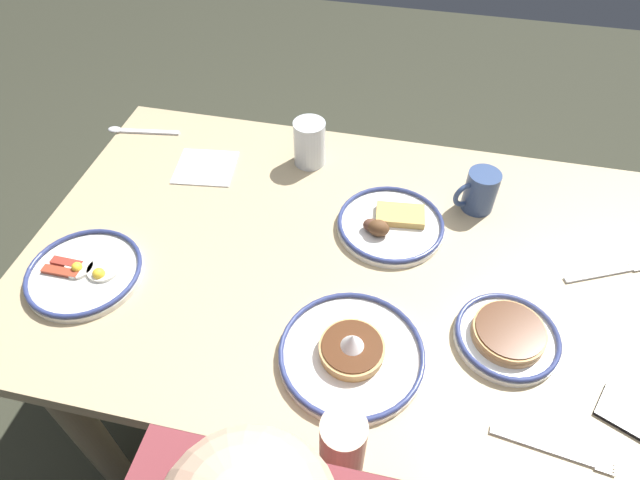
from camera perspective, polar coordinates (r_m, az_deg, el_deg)
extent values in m
plane|color=#323426|center=(1.83, 2.14, -17.55)|extent=(6.00, 6.00, 0.00)
cube|color=tan|center=(1.20, 3.10, -2.45)|extent=(1.44, 0.90, 0.04)
cylinder|color=#968463|center=(1.78, 24.46, -5.18)|extent=(0.08, 0.08, 0.72)
cylinder|color=#968463|center=(1.85, -14.30, 1.04)|extent=(0.08, 0.08, 0.72)
cylinder|color=#968463|center=(1.54, -24.21, -17.17)|extent=(0.08, 0.08, 0.72)
cylinder|color=white|center=(1.25, 7.48, 1.47)|extent=(0.25, 0.25, 0.01)
torus|color=navy|center=(1.24, 7.54, 1.86)|extent=(0.25, 0.25, 0.01)
cube|color=tan|center=(1.26, 8.53, 2.64)|extent=(0.12, 0.08, 0.02)
ellipsoid|color=brown|center=(1.21, 6.20, 1.38)|extent=(0.04, 0.03, 0.03)
ellipsoid|color=brown|center=(1.22, 6.45, 1.39)|extent=(0.04, 0.03, 0.03)
ellipsoid|color=brown|center=(1.22, 5.52, 1.57)|extent=(0.04, 0.03, 0.03)
ellipsoid|color=brown|center=(1.21, 6.24, 1.28)|extent=(0.05, 0.04, 0.04)
cylinder|color=white|center=(1.11, 19.20, -9.86)|extent=(0.20, 0.20, 0.01)
torus|color=navy|center=(1.10, 19.35, -9.52)|extent=(0.20, 0.20, 0.01)
cylinder|color=tan|center=(1.10, 19.37, -9.49)|extent=(0.14, 0.14, 0.01)
cylinder|color=tan|center=(1.09, 19.52, -9.14)|extent=(0.14, 0.14, 0.01)
cylinder|color=#4C2814|center=(1.09, 19.62, -8.92)|extent=(0.13, 0.13, 0.00)
cylinder|color=silver|center=(1.04, 3.36, -12.13)|extent=(0.28, 0.28, 0.01)
torus|color=navy|center=(1.03, 3.39, -11.79)|extent=(0.28, 0.28, 0.01)
cylinder|color=tan|center=(1.02, 3.39, -11.76)|extent=(0.12, 0.12, 0.01)
cylinder|color=tan|center=(1.01, 3.42, -11.41)|extent=(0.12, 0.12, 0.01)
cylinder|color=#4C2814|center=(1.01, 3.44, -11.19)|extent=(0.11, 0.11, 0.00)
cone|color=white|center=(0.99, 3.48, -10.65)|extent=(0.04, 0.04, 0.03)
cylinder|color=silver|center=(1.25, -23.68, -3.36)|extent=(0.24, 0.24, 0.01)
torus|color=navy|center=(1.24, -23.85, -3.01)|extent=(0.24, 0.24, 0.01)
cylinder|color=white|center=(1.23, -22.01, -2.90)|extent=(0.07, 0.07, 0.01)
sphere|color=yellow|center=(1.22, -22.47, -3.34)|extent=(0.03, 0.03, 0.03)
cylinder|color=white|center=(1.25, -24.26, -2.70)|extent=(0.06, 0.06, 0.01)
sphere|color=yellow|center=(1.25, -24.43, -2.66)|extent=(0.02, 0.02, 0.02)
cube|color=maroon|center=(1.27, -25.33, -2.20)|extent=(0.07, 0.02, 0.01)
cube|color=#9F3B25|center=(1.26, -25.88, -3.04)|extent=(0.08, 0.02, 0.01)
cylinder|color=#334772|center=(1.32, 16.72, 5.03)|extent=(0.08, 0.08, 0.10)
torus|color=#334772|center=(1.30, 15.32, 4.68)|extent=(0.07, 0.05, 0.07)
cylinder|color=brown|center=(1.30, 17.03, 6.11)|extent=(0.06, 0.06, 0.01)
cylinder|color=silver|center=(1.39, -1.12, 10.28)|extent=(0.08, 0.08, 0.12)
cylinder|color=black|center=(1.40, -1.11, 9.69)|extent=(0.07, 0.07, 0.08)
cube|color=white|center=(1.44, -12.07, 7.57)|extent=(0.17, 0.16, 0.00)
cube|color=silver|center=(1.03, 23.19, -19.73)|extent=(0.20, 0.04, 0.01)
cube|color=silver|center=(1.05, 28.07, -20.96)|extent=(0.03, 0.01, 0.00)
cube|color=silver|center=(1.06, 28.07, -20.67)|extent=(0.03, 0.01, 0.00)
cube|color=silver|center=(1.06, 28.07, -20.38)|extent=(0.03, 0.01, 0.00)
cube|color=silver|center=(1.06, 28.08, -20.09)|extent=(0.03, 0.01, 0.00)
cube|color=silver|center=(1.30, 27.96, -3.14)|extent=(0.17, 0.09, 0.01)
cube|color=silver|center=(1.35, 30.81, -2.54)|extent=(0.03, 0.02, 0.00)
cube|color=silver|center=(1.35, 30.68, -2.35)|extent=(0.03, 0.02, 0.00)
cube|color=silver|center=(1.36, 30.55, -2.17)|extent=(0.03, 0.02, 0.00)
cube|color=silver|center=(1.60, -18.08, 10.90)|extent=(0.19, 0.04, 0.01)
ellipsoid|color=silver|center=(1.63, -20.98, 10.93)|extent=(0.04, 0.03, 0.01)
cylinder|color=#D9AE8E|center=(0.91, 2.28, -22.50)|extent=(0.08, 0.08, 0.26)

